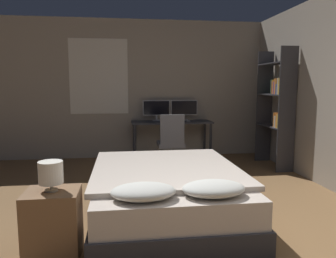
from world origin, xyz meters
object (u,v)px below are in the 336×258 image
bedside_lamp (51,173)px  computer_mouse (189,121)px  monitor_left (156,109)px  office_chair (171,147)px  monitor_right (184,109)px  bookshelf (278,102)px  nightstand (53,224)px  bed (167,192)px  desk (172,126)px  keyboard (173,122)px

bedside_lamp → computer_mouse: bedside_lamp is taller
monitor_left → office_chair: bearing=-79.1°
monitor_right → bookshelf: bookshelf is taller
computer_mouse → bookshelf: size_ratio=0.03×
monitor_right → bedside_lamp: bearing=-116.0°
computer_mouse → office_chair: bearing=-129.1°
nightstand → office_chair: bearing=63.6°
bed → bookshelf: size_ratio=1.02×
computer_mouse → office_chair: (-0.41, -0.51, -0.39)m
nightstand → monitor_left: size_ratio=1.06×
nightstand → computer_mouse: computer_mouse is taller
monitor_left → monitor_right: 0.55m
bookshelf → nightstand: bearing=-141.0°
bed → desk: 2.84m
nightstand → monitor_left: bearing=71.4°
desk → keyboard: bearing=-90.0°
bedside_lamp → monitor_right: (1.79, 3.69, 0.25)m
bedside_lamp → bookshelf: 4.17m
monitor_left → keyboard: (0.28, -0.35, -0.22)m
nightstand → monitor_right: size_ratio=1.06×
bed → nightstand: (-1.05, -0.73, 0.02)m
nightstand → keyboard: bearing=65.5°
bedside_lamp → monitor_left: bearing=71.4°
monitor_left → monitor_right: bearing=0.0°
computer_mouse → bookshelf: (1.41, -0.72, 0.39)m
bedside_lamp → office_chair: bearing=63.6°
monitor_left → bedside_lamp: bearing=-108.6°
desk → bookshelf: size_ratio=0.75×
bed → monitor_left: bearing=86.3°
bed → bedside_lamp: 1.36m
computer_mouse → bed: bearing=-106.4°
nightstand → monitor_right: monitor_right is taller
keyboard → nightstand: bearing=-114.5°
monitor_right → computer_mouse: size_ratio=7.63×
bed → nightstand: size_ratio=3.69×
monitor_right → bookshelf: 1.79m
monitor_right → bookshelf: size_ratio=0.26×
computer_mouse → desk: bearing=149.9°
computer_mouse → bookshelf: 1.63m
computer_mouse → office_chair: size_ratio=0.07×
monitor_right → office_chair: 1.12m
monitor_right → keyboard: monitor_right is taller
nightstand → bookshelf: size_ratio=0.28×
nightstand → monitor_right: bearing=64.0°
monitor_right → computer_mouse: monitor_right is taller
bedside_lamp → monitor_right: bearing=64.0°
bed → keyboard: 2.69m
nightstand → bookshelf: bookshelf is taller
desk → office_chair: bearing=-99.3°
monitor_left → bookshelf: (1.98, -1.07, 0.17)m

